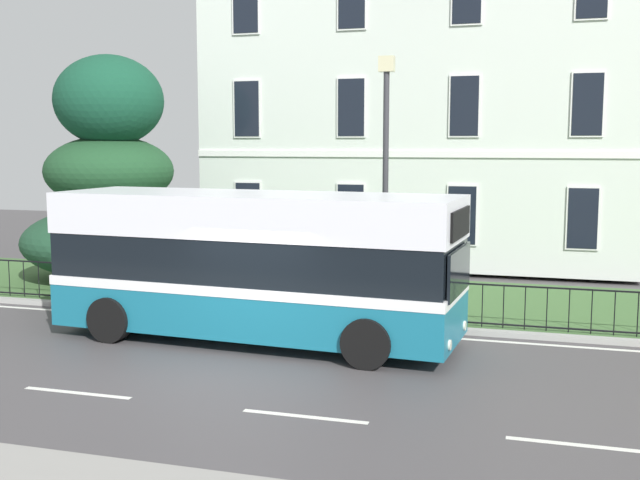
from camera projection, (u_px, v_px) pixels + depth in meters
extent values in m
cube|color=#474345|center=(230.00, 374.00, 14.12)|extent=(60.00, 56.00, 0.06)
cube|color=silver|center=(293.00, 327.00, 17.59)|extent=(54.00, 0.14, 0.01)
cube|color=silver|center=(77.00, 393.00, 12.96)|extent=(2.00, 0.12, 0.01)
cube|color=silver|center=(305.00, 416.00, 11.84)|extent=(2.00, 0.12, 0.01)
cube|color=silver|center=(580.00, 445.00, 10.72)|extent=(2.00, 0.12, 0.01)
cube|color=#9E9E99|center=(299.00, 320.00, 18.03)|extent=(57.00, 0.24, 0.12)
cube|color=#426836|center=(334.00, 295.00, 20.93)|extent=(57.00, 5.86, 0.12)
cube|color=silver|center=(432.00, 106.00, 28.86)|extent=(14.11, 10.47, 10.78)
cube|color=white|center=(406.00, 154.00, 24.06)|extent=(14.11, 0.06, 0.20)
cube|color=#2D333D|center=(405.00, 237.00, 24.38)|extent=(1.10, 0.06, 2.20)
cube|color=white|center=(248.00, 210.00, 25.77)|extent=(0.95, 0.04, 1.89)
cube|color=black|center=(248.00, 210.00, 25.75)|extent=(0.85, 0.03, 1.79)
cube|color=white|center=(351.00, 212.00, 24.78)|extent=(0.95, 0.04, 1.89)
cube|color=black|center=(351.00, 212.00, 24.76)|extent=(0.85, 0.03, 1.79)
cube|color=white|center=(462.00, 215.00, 23.79)|extent=(0.95, 0.04, 1.89)
cube|color=black|center=(462.00, 215.00, 23.77)|extent=(0.85, 0.03, 1.79)
cube|color=white|center=(583.00, 218.00, 22.80)|extent=(0.95, 0.04, 1.89)
cube|color=black|center=(583.00, 218.00, 22.78)|extent=(0.85, 0.03, 1.79)
cube|color=white|center=(247.00, 109.00, 25.35)|extent=(0.95, 0.04, 1.89)
cube|color=black|center=(247.00, 109.00, 25.33)|extent=(0.85, 0.03, 1.79)
cube|color=white|center=(351.00, 107.00, 24.36)|extent=(0.95, 0.04, 1.89)
cube|color=black|center=(351.00, 107.00, 24.34)|extent=(0.85, 0.03, 1.79)
cube|color=white|center=(464.00, 106.00, 23.38)|extent=(0.95, 0.04, 1.89)
cube|color=black|center=(464.00, 106.00, 23.36)|extent=(0.85, 0.03, 1.79)
cube|color=white|center=(588.00, 104.00, 22.39)|extent=(0.95, 0.04, 1.89)
cube|color=black|center=(588.00, 104.00, 22.37)|extent=(0.85, 0.03, 1.79)
cube|color=white|center=(246.00, 5.00, 24.94)|extent=(0.95, 0.04, 1.89)
cube|color=black|center=(245.00, 5.00, 24.92)|extent=(0.85, 0.03, 1.79)
cube|color=black|center=(352.00, 278.00, 17.84)|extent=(19.65, 0.04, 0.04)
cube|color=black|center=(352.00, 315.00, 17.95)|extent=(19.65, 0.04, 0.04)
cylinder|color=black|center=(9.00, 278.00, 20.52)|extent=(0.02, 0.02, 0.95)
cylinder|color=black|center=(24.00, 279.00, 20.39)|extent=(0.02, 0.02, 0.95)
cylinder|color=black|center=(39.00, 280.00, 20.26)|extent=(0.02, 0.02, 0.95)
cylinder|color=black|center=(54.00, 281.00, 20.14)|extent=(0.02, 0.02, 0.95)
cylinder|color=black|center=(69.00, 282.00, 20.01)|extent=(0.02, 0.02, 0.95)
cylinder|color=black|center=(84.00, 282.00, 19.88)|extent=(0.02, 0.02, 0.95)
cylinder|color=black|center=(100.00, 283.00, 19.75)|extent=(0.02, 0.02, 0.95)
cylinder|color=black|center=(116.00, 284.00, 19.63)|extent=(0.02, 0.02, 0.95)
cylinder|color=black|center=(132.00, 285.00, 19.50)|extent=(0.02, 0.02, 0.95)
cylinder|color=black|center=(148.00, 286.00, 19.37)|extent=(0.02, 0.02, 0.95)
cylinder|color=black|center=(165.00, 287.00, 19.24)|extent=(0.02, 0.02, 0.95)
cylinder|color=black|center=(181.00, 288.00, 19.11)|extent=(0.02, 0.02, 0.95)
cylinder|color=black|center=(198.00, 289.00, 18.99)|extent=(0.02, 0.02, 0.95)
cylinder|color=black|center=(215.00, 290.00, 18.86)|extent=(0.02, 0.02, 0.95)
cylinder|color=black|center=(233.00, 291.00, 18.73)|extent=(0.02, 0.02, 0.95)
cylinder|color=black|center=(250.00, 292.00, 18.60)|extent=(0.02, 0.02, 0.95)
cylinder|color=black|center=(268.00, 293.00, 18.47)|extent=(0.02, 0.02, 0.95)
cylinder|color=black|center=(286.00, 294.00, 18.35)|extent=(0.02, 0.02, 0.95)
cylinder|color=black|center=(305.00, 295.00, 18.22)|extent=(0.02, 0.02, 0.95)
cylinder|color=black|center=(323.00, 296.00, 18.09)|extent=(0.02, 0.02, 0.95)
cylinder|color=black|center=(342.00, 297.00, 17.96)|extent=(0.02, 0.02, 0.95)
cylinder|color=black|center=(361.00, 299.00, 17.83)|extent=(0.02, 0.02, 0.95)
cylinder|color=black|center=(381.00, 300.00, 17.71)|extent=(0.02, 0.02, 0.95)
cylinder|color=black|center=(400.00, 301.00, 17.58)|extent=(0.02, 0.02, 0.95)
cylinder|color=black|center=(420.00, 302.00, 17.45)|extent=(0.02, 0.02, 0.95)
cylinder|color=black|center=(441.00, 303.00, 17.32)|extent=(0.02, 0.02, 0.95)
cylinder|color=black|center=(461.00, 304.00, 17.19)|extent=(0.02, 0.02, 0.95)
cylinder|color=black|center=(482.00, 306.00, 17.07)|extent=(0.02, 0.02, 0.95)
cylinder|color=black|center=(503.00, 307.00, 16.94)|extent=(0.02, 0.02, 0.95)
cylinder|color=black|center=(525.00, 308.00, 16.81)|extent=(0.02, 0.02, 0.95)
cylinder|color=black|center=(547.00, 309.00, 16.68)|extent=(0.02, 0.02, 0.95)
cylinder|color=black|center=(569.00, 311.00, 16.55)|extent=(0.02, 0.02, 0.95)
cylinder|color=black|center=(592.00, 312.00, 16.43)|extent=(0.02, 0.02, 0.95)
cylinder|color=black|center=(615.00, 313.00, 16.30)|extent=(0.02, 0.02, 0.95)
cylinder|color=black|center=(638.00, 315.00, 16.17)|extent=(0.02, 0.02, 0.95)
cylinder|color=#423328|center=(118.00, 250.00, 23.52)|extent=(0.40, 0.40, 1.59)
ellipsoid|color=#1D422B|center=(117.00, 241.00, 23.25)|extent=(5.53, 5.53, 2.18)
ellipsoid|color=#1E4526|center=(109.00, 171.00, 23.22)|extent=(3.82, 3.82, 2.13)
ellipsoid|color=#15452F|center=(109.00, 101.00, 22.75)|extent=(3.19, 3.19, 2.66)
cube|color=#176782|center=(256.00, 304.00, 16.36)|extent=(8.67, 3.08, 1.03)
cube|color=white|center=(256.00, 282.00, 16.30)|extent=(8.69, 3.10, 0.20)
cube|color=black|center=(255.00, 257.00, 16.23)|extent=(8.59, 3.03, 0.97)
cube|color=white|center=(255.00, 214.00, 16.12)|extent=(8.67, 3.08, 0.86)
cube|color=black|center=(459.00, 271.00, 14.78)|extent=(0.20, 2.12, 0.89)
cube|color=black|center=(460.00, 223.00, 14.66)|extent=(0.18, 1.82, 0.55)
cylinder|color=silver|center=(465.00, 326.00, 15.68)|extent=(0.05, 0.20, 0.20)
cylinder|color=silver|center=(450.00, 345.00, 14.18)|extent=(0.05, 0.20, 0.20)
cylinder|color=black|center=(399.00, 316.00, 16.56)|extent=(0.98, 0.36, 0.96)
cylinder|color=black|center=(367.00, 343.00, 14.31)|extent=(0.98, 0.36, 0.96)
cylinder|color=black|center=(170.00, 298.00, 18.48)|extent=(0.98, 0.36, 0.96)
cylinder|color=black|center=(110.00, 320.00, 16.23)|extent=(0.98, 0.36, 0.96)
cylinder|color=#333338|center=(385.00, 194.00, 18.38)|extent=(0.14, 0.14, 5.68)
cube|color=beige|center=(387.00, 64.00, 18.00)|extent=(0.36, 0.24, 0.36)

